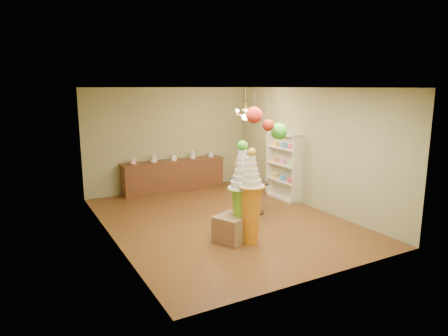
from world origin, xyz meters
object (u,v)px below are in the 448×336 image
sideboard (174,175)px  round_table (256,193)px  pedestal_green (242,201)px  pedestal_orange (251,207)px

sideboard → round_table: sideboard is taller
pedestal_green → round_table: bearing=47.4°
pedestal_green → sideboard: (0.24, 4.22, -0.32)m
pedestal_green → sideboard: bearing=86.8°
pedestal_green → round_table: size_ratio=2.60×
sideboard → round_table: size_ratio=3.93×
pedestal_orange → sideboard: size_ratio=0.62×
pedestal_orange → sideboard: bearing=88.0°
pedestal_orange → pedestal_green: bearing=111.6°
sideboard → round_table: bearing=-71.8°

